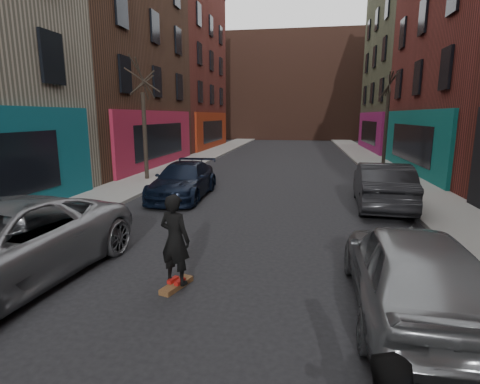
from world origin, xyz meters
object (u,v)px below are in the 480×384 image
(parked_right_far, at_px, (411,270))
(parked_right_end, at_px, (382,185))
(parked_left_end, at_px, (183,180))
(skateboard, at_px, (177,285))
(tree_left_far, at_px, (144,112))
(tree_right_far, at_px, (387,110))
(skateboarder, at_px, (175,240))

(parked_right_far, xyz_separation_m, parked_right_end, (1.02, 7.61, 0.03))
(parked_left_end, height_order, skateboard, parked_left_end)
(parked_right_end, relative_size, skateboard, 6.05)
(parked_left_end, bearing_deg, tree_left_far, 130.18)
(tree_right_far, bearing_deg, parked_left_end, -135.05)
(parked_right_far, bearing_deg, tree_left_far, -48.23)
(tree_right_far, distance_m, parked_right_far, 17.84)
(parked_right_far, height_order, skateboard, parked_right_far)
(parked_left_end, distance_m, parked_right_end, 7.43)
(parked_right_far, distance_m, skateboard, 4.13)
(tree_right_far, distance_m, parked_left_end, 13.58)
(tree_right_far, height_order, skateboard, tree_right_far)
(skateboarder, bearing_deg, tree_left_far, -46.91)
(skateboard, bearing_deg, skateboarder, 17.34)
(parked_left_end, xyz_separation_m, skateboard, (2.35, -7.70, -0.64))
(tree_left_far, relative_size, parked_right_end, 1.34)
(tree_left_far, height_order, parked_right_end, tree_left_far)
(parked_left_end, height_order, skateboarder, skateboarder)
(tree_left_far, height_order, parked_left_end, tree_left_far)
(parked_left_end, height_order, parked_right_far, parked_right_far)
(parked_right_far, bearing_deg, skateboarder, -1.82)
(tree_left_far, distance_m, skateboard, 12.75)
(parked_right_far, distance_m, skateboarder, 4.07)
(tree_right_far, relative_size, skateboard, 8.50)
(parked_right_far, xyz_separation_m, skateboarder, (-4.05, 0.28, 0.19))
(tree_left_far, relative_size, parked_right_far, 1.44)
(parked_right_end, height_order, skateboard, parked_right_end)
(tree_right_far, height_order, parked_left_end, tree_right_far)
(parked_left_end, xyz_separation_m, parked_right_far, (6.40, -7.98, 0.08))
(parked_right_end, height_order, skateboarder, skateboarder)
(tree_right_far, bearing_deg, parked_right_end, -101.46)
(parked_right_far, bearing_deg, parked_left_end, -49.10)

